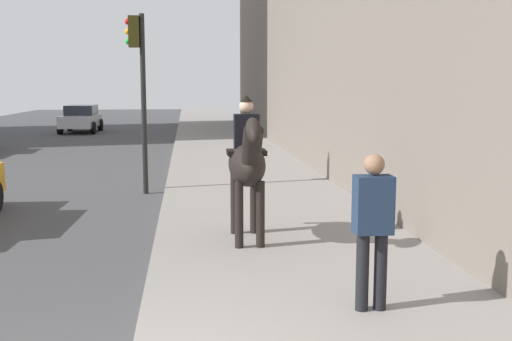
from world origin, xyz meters
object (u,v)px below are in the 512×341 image
Objects in this scene: pedestrian_greeting at (373,222)px; car_mid_lane at (81,118)px; traffic_light_near_curb at (139,75)px; mounted_horse_near at (247,162)px.

pedestrian_greeting is 28.50m from car_mid_lane.
traffic_light_near_curb is (8.20, 3.02, 1.65)m from pedestrian_greeting.
pedestrian_greeting is 0.41× the size of traffic_light_near_curb.
car_mid_lane is (24.39, 6.53, -0.61)m from mounted_horse_near.
traffic_light_near_curb is (-19.28, -4.55, 2.00)m from car_mid_lane.
mounted_horse_near is 0.55× the size of traffic_light_near_curb.
pedestrian_greeting is at bearing -159.79° from traffic_light_near_curb.
mounted_horse_near is at bearing 16.06° from car_mid_lane.
pedestrian_greeting is 0.43× the size of car_mid_lane.
pedestrian_greeting reaches higher than car_mid_lane.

